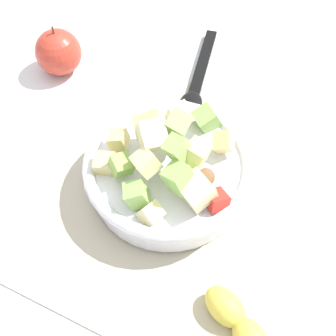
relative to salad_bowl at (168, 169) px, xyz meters
The scene contains 5 objects.
ground_plane 0.04m from the salad_bowl, behind, with size 2.40×2.40×0.00m, color silver.
placemat 0.04m from the salad_bowl, behind, with size 0.41×0.37×0.01m, color #BCB299.
salad_bowl is the anchor object (origin of this frame).
serving_spoon 0.19m from the salad_bowl, 12.13° to the left, with size 0.21×0.07×0.01m.
whole_apple 0.29m from the salad_bowl, 62.74° to the left, with size 0.07×0.07×0.09m.
Camera 1 is at (-0.31, -0.15, 0.54)m, focal length 49.46 mm.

